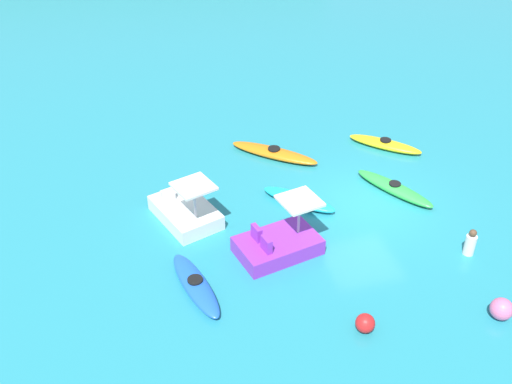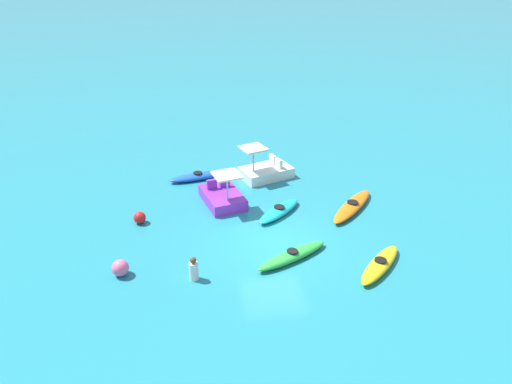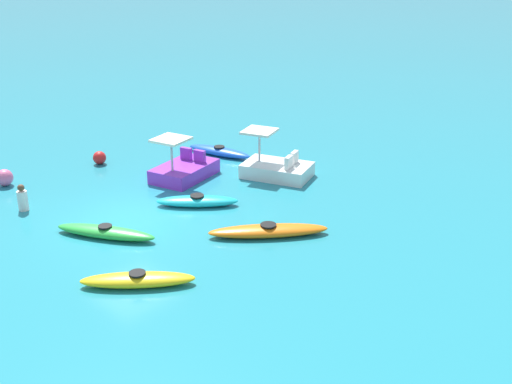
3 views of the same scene
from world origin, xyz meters
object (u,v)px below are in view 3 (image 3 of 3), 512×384
Objects in this scene: kayak_cyan at (197,201)px; pedal_boat_purple at (184,169)px; buoy_red at (100,158)px; kayak_blue at (219,151)px; person_near_shore at (23,199)px; kayak_green at (106,232)px; kayak_orange at (268,231)px; pedal_boat_white at (277,168)px; buoy_pink at (5,178)px; kayak_yellow at (138,280)px.

pedal_boat_purple is (-1.39, -2.26, 0.17)m from kayak_cyan.
kayak_blue is at bearing 146.57° from buoy_red.
pedal_boat_purple reaches higher than kayak_cyan.
kayak_green is at bearing 100.60° from person_near_shore.
kayak_blue is 5.80× the size of buoy_red.
kayak_blue is 1.09× the size of pedal_boat_purple.
buoy_red is at bearing -154.45° from person_near_shore.
pedal_boat_purple is at bearing -104.95° from kayak_orange.
kayak_green is 1.10× the size of pedal_boat_white.
kayak_cyan is at bearing 118.78° from buoy_pink.
kayak_orange is 1.17× the size of pedal_boat_purple.
pedal_boat_white reaches higher than kayak_cyan.
kayak_green is (-1.04, -2.93, -0.00)m from kayak_yellow.
pedal_boat_white is 8.74m from person_near_shore.
pedal_boat_purple reaches higher than kayak_yellow.
person_near_shore is at bearing -42.83° from kayak_cyan.
kayak_orange is at bearing 119.89° from person_near_shore.
person_near_shore is at bearing -93.29° from kayak_yellow.
buoy_red is at bearing -122.38° from kayak_green.
pedal_boat_white is (-3.79, 0.07, 0.17)m from kayak_cyan.
person_near_shore reaches higher than buoy_pink.
pedal_boat_purple is 6.27m from buoy_pink.
pedal_boat_purple is 5.66m from person_near_shore.
pedal_boat_purple reaches higher than kayak_blue.
pedal_boat_white is (0.25, 3.29, 0.17)m from kayak_blue.
person_near_shore reaches higher than kayak_yellow.
kayak_cyan is 4.06× the size of buoy_pink.
person_near_shore is (-0.37, -6.51, 0.22)m from kayak_yellow.
pedal_boat_white reaches higher than kayak_blue.
buoy_red is (-4.59, -8.52, 0.09)m from kayak_yellow.
buoy_red is at bearing 172.42° from buoy_pink.
person_near_shore is at bearing -26.06° from pedal_boat_white.
kayak_blue is 4.93× the size of buoy_pink.
pedal_boat_purple is at bearing -139.38° from kayak_yellow.
pedal_boat_white is 1.03× the size of pedal_boat_purple.
kayak_orange is at bearing 109.64° from buoy_pink.
kayak_cyan and kayak_green have the same top height.
kayak_orange is 1.03× the size of kayak_green.
pedal_boat_white is at bearing -162.05° from kayak_yellow.
buoy_pink is at bearing -7.58° from buoy_red.
person_near_shore is (5.45, -1.51, 0.05)m from pedal_boat_purple.
kayak_yellow is 4.33× the size of buoy_pink.
kayak_cyan is at bearing -148.31° from kayak_yellow.
kayak_yellow is at bearing 86.71° from person_near_shore.
pedal_boat_white is at bearing 138.78° from buoy_pink.
kayak_green is (3.33, -3.38, -0.00)m from kayak_orange.
kayak_cyan is 7.14m from buoy_pink.
pedal_boat_white is at bearing 85.66° from kayak_blue.
buoy_red is 3.62m from buoy_pink.
kayak_green is 6.61m from buoy_red.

